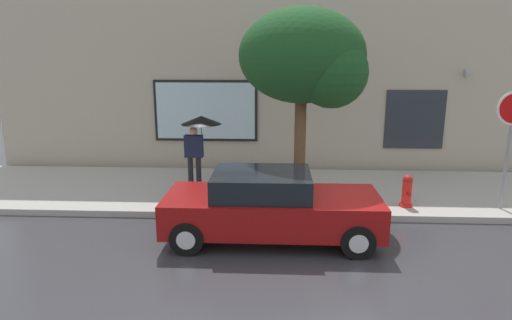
% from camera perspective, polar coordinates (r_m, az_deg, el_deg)
% --- Properties ---
extents(ground_plane, '(60.00, 60.00, 0.00)m').
position_cam_1_polar(ground_plane, '(9.20, 9.55, -10.04)').
color(ground_plane, '#333338').
extents(sidewalk, '(20.00, 4.00, 0.15)m').
position_cam_1_polar(sidewalk, '(11.98, 7.94, -3.99)').
color(sidewalk, '#A3A099').
rests_on(sidewalk, ground).
extents(building_facade, '(20.00, 0.67, 7.00)m').
position_cam_1_polar(building_facade, '(13.92, 7.40, 12.70)').
color(building_facade, '#B2A893').
rests_on(building_facade, ground).
extents(parked_car, '(4.24, 1.82, 1.39)m').
position_cam_1_polar(parked_car, '(8.86, 1.84, -6.01)').
color(parked_car, maroon).
rests_on(parked_car, ground).
extents(fire_hydrant, '(0.30, 0.44, 0.76)m').
position_cam_1_polar(fire_hydrant, '(10.95, 18.90, -3.82)').
color(fire_hydrant, red).
rests_on(fire_hydrant, sidewalk).
extents(pedestrian_with_umbrella, '(1.06, 1.06, 1.94)m').
position_cam_1_polar(pedestrian_with_umbrella, '(11.70, -7.37, 3.87)').
color(pedestrian_with_umbrella, black).
rests_on(pedestrian_with_umbrella, sidewalk).
extents(street_tree, '(2.89, 2.45, 4.55)m').
position_cam_1_polar(street_tree, '(10.26, 6.72, 12.72)').
color(street_tree, '#4C3823').
rests_on(street_tree, sidewalk).
extents(stop_sign, '(0.76, 0.10, 2.72)m').
position_cam_1_polar(stop_sign, '(11.37, 30.12, 3.71)').
color(stop_sign, gray).
rests_on(stop_sign, sidewalk).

